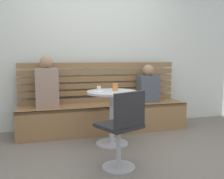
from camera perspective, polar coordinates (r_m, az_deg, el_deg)
The scene contains 11 objects.
ground at distance 3.18m, azimuth 4.03°, elevation -15.00°, with size 8.00×8.00×0.00m, color #70665B.
back_wall at distance 4.52m, azimuth -3.24°, elevation 10.36°, with size 5.20×0.10×2.90m, color silver.
booth_bench at distance 4.20m, azimuth -1.72°, elevation -6.27°, with size 2.70×0.52×0.44m.
booth_backrest at distance 4.34m, azimuth -2.57°, elevation 1.61°, with size 2.65×0.04×0.67m.
cafe_table at distance 3.52m, azimuth 0.00°, elevation -3.95°, with size 0.68×0.68×0.74m.
white_chair at distance 2.75m, azimuth 2.37°, elevation -8.31°, with size 0.53×0.53×0.85m.
person_adult at distance 4.00m, azimuth -14.18°, elevation 1.11°, with size 0.34×0.22×0.78m.
person_child_left at distance 4.41m, azimuth 7.95°, elevation 0.87°, with size 0.34×0.22×0.63m.
cup_tumbler_orange at distance 3.52m, azimuth 0.71°, elevation 0.51°, with size 0.07×0.07×0.10m, color orange.
cup_espresso_small at distance 3.61m, azimuth -2.92°, elevation 0.32°, with size 0.06×0.06×0.06m, color silver.
plate_small at distance 3.40m, azimuth -2.99°, elevation -0.49°, with size 0.17×0.17×0.01m, color white.
Camera 1 is at (-1.04, -2.75, 1.20)m, focal length 41.47 mm.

